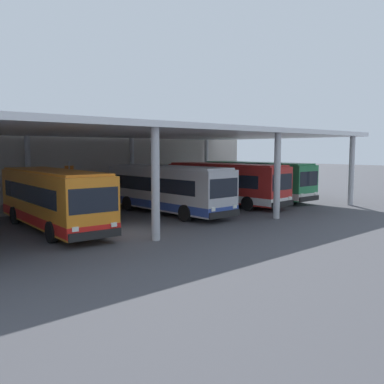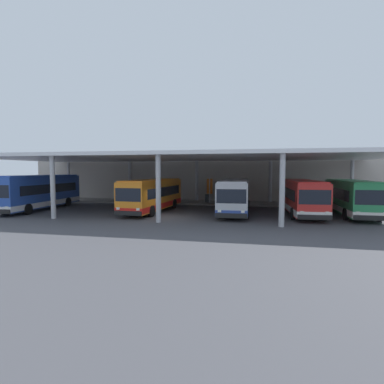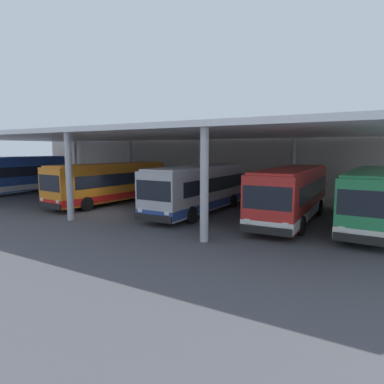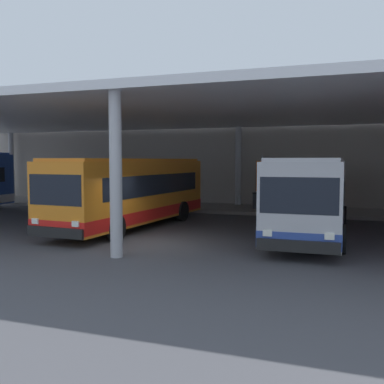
# 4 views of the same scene
# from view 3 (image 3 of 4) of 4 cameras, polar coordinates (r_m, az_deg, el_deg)

# --- Properties ---
(ground_plane) EXTENTS (200.00, 200.00, 0.00)m
(ground_plane) POSITION_cam_3_polar(r_m,az_deg,el_deg) (23.28, -15.19, -3.53)
(ground_plane) COLOR #47474C
(platform_kerb) EXTENTS (42.00, 4.50, 0.18)m
(platform_kerb) POSITION_cam_3_polar(r_m,az_deg,el_deg) (32.41, -0.09, -0.12)
(platform_kerb) COLOR gray
(platform_kerb) RESTS_ON ground
(station_building_facade) EXTENTS (48.00, 1.60, 6.48)m
(station_building_facade) POSITION_cam_3_polar(r_m,az_deg,el_deg) (34.99, 2.66, 5.60)
(station_building_facade) COLOR #ADA399
(station_building_facade) RESTS_ON ground
(canopy_shelter) EXTENTS (40.00, 17.00, 5.55)m
(canopy_shelter) POSITION_cam_3_polar(r_m,az_deg,el_deg) (27.00, -7.04, 9.41)
(canopy_shelter) COLOR silver
(canopy_shelter) RESTS_ON ground
(bus_nearest_bay) EXTENTS (3.11, 11.44, 3.57)m
(bus_nearest_bay) POSITION_cam_3_polar(r_m,az_deg,el_deg) (36.09, -28.57, 2.55)
(bus_nearest_bay) COLOR #284CA8
(bus_nearest_bay) RESTS_ON ground
(bus_second_bay) EXTENTS (3.20, 10.67, 3.17)m
(bus_second_bay) POSITION_cam_3_polar(r_m,az_deg,el_deg) (27.11, -13.87, 1.55)
(bus_second_bay) COLOR orange
(bus_second_bay) RESTS_ON ground
(bus_middle_bay) EXTENTS (2.82, 10.56, 3.17)m
(bus_middle_bay) POSITION_cam_3_polar(r_m,az_deg,el_deg) (22.53, 1.31, 0.63)
(bus_middle_bay) COLOR #B7B7BC
(bus_middle_bay) RESTS_ON ground
(bus_far_bay) EXTENTS (2.99, 10.61, 3.17)m
(bus_far_bay) POSITION_cam_3_polar(r_m,az_deg,el_deg) (20.69, 16.64, -0.27)
(bus_far_bay) COLOR red
(bus_far_bay) RESTS_ON ground
(bus_departing) EXTENTS (2.88, 10.58, 3.17)m
(bus_departing) POSITION_cam_3_polar(r_m,az_deg,el_deg) (20.61, 28.81, -0.89)
(bus_departing) COLOR #28844C
(bus_departing) RESTS_ON ground
(bench_waiting) EXTENTS (1.80, 0.45, 0.92)m
(bench_waiting) POSITION_cam_3_polar(r_m,az_deg,el_deg) (30.38, 7.13, 0.42)
(bench_waiting) COLOR brown
(bench_waiting) RESTS_ON platform_kerb
(trash_bin) EXTENTS (0.52, 0.52, 0.98)m
(trash_bin) POSITION_cam_3_polar(r_m,az_deg,el_deg) (31.26, 2.22, 0.69)
(trash_bin) COLOR #33383D
(trash_bin) RESTS_ON platform_kerb
(banner_sign) EXTENTS (0.70, 0.12, 3.20)m
(banner_sign) POSITION_cam_3_polar(r_m,az_deg,el_deg) (30.50, 2.45, 2.98)
(banner_sign) COLOR #B2B2B7
(banner_sign) RESTS_ON platform_kerb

